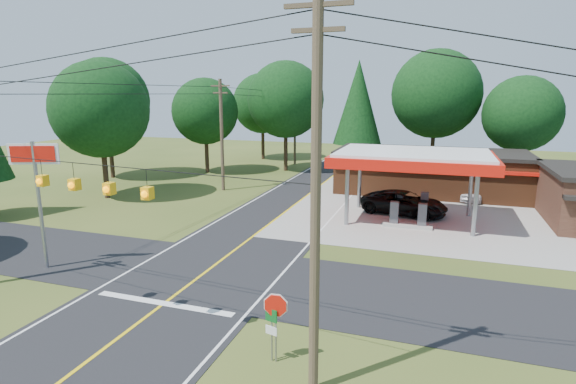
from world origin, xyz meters
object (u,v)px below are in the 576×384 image
(sedan_car, at_px, (473,192))
(big_stop_sign, at_px, (36,176))
(suv_car, at_px, (404,203))
(octagonal_stop_sign, at_px, (276,311))
(gas_canopy, at_px, (413,160))

(sedan_car, xyz_separation_m, big_stop_sign, (-21.58, -23.01, 4.07))
(suv_car, xyz_separation_m, octagonal_stop_sign, (-2.56, -20.51, 0.97))
(sedan_car, bearing_deg, gas_canopy, -110.88)
(suv_car, bearing_deg, sedan_car, -24.46)
(gas_canopy, xyz_separation_m, sedan_car, (4.58, 8.00, -3.56))
(gas_canopy, height_order, sedan_car, gas_canopy)
(octagonal_stop_sign, bearing_deg, big_stop_sign, 163.98)
(sedan_car, relative_size, big_stop_sign, 0.64)
(gas_canopy, xyz_separation_m, suv_car, (-0.50, 1.50, -3.41))
(sedan_car, xyz_separation_m, octagonal_stop_sign, (-7.64, -27.01, 1.12))
(big_stop_sign, bearing_deg, sedan_car, 46.83)
(sedan_car, bearing_deg, big_stop_sign, -124.24)
(sedan_car, distance_m, octagonal_stop_sign, 28.10)
(big_stop_sign, relative_size, octagonal_stop_sign, 2.64)
(sedan_car, height_order, octagonal_stop_sign, octagonal_stop_sign)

